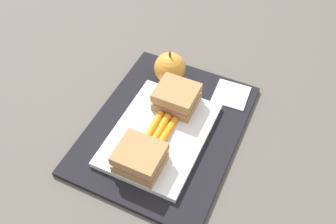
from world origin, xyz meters
name	(u,v)px	position (x,y,z in m)	size (l,w,h in m)	color
ground_plane	(165,130)	(0.00, 0.00, 0.00)	(2.40, 2.40, 0.00)	#56514C
lunchbag_mat	(165,128)	(0.00, 0.00, 0.01)	(0.36, 0.28, 0.01)	black
food_tray	(160,134)	(-0.03, 0.00, 0.02)	(0.23, 0.17, 0.01)	white
sandwich_half_left	(140,158)	(-0.10, 0.00, 0.04)	(0.07, 0.08, 0.04)	#9E7A4C
sandwich_half_right	(177,97)	(0.05, 0.00, 0.04)	(0.07, 0.08, 0.04)	#9E7A4C
carrot_sticks_bundle	(160,130)	(-0.02, 0.00, 0.03)	(0.08, 0.04, 0.02)	orange
apple	(170,68)	(0.12, 0.05, 0.04)	(0.07, 0.07, 0.08)	gold
paper_napkin	(231,95)	(0.14, -0.09, 0.01)	(0.07, 0.07, 0.00)	white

